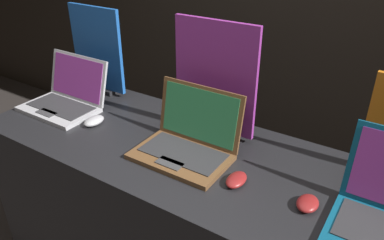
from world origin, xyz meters
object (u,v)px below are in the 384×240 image
object	(u,v)px
laptop_front	(66,97)
laptop_middle	(188,140)
mouse_middle	(236,180)
mouse_front	(94,121)
promo_stand_front	(97,53)
promo_stand_middle	(215,82)
mouse_back	(308,203)

from	to	relation	value
laptop_front	laptop_middle	distance (m)	0.75
laptop_middle	mouse_middle	xyz separation A→B (m)	(0.26, -0.07, -0.05)
laptop_front	mouse_middle	bearing A→B (deg)	-5.33
mouse_front	laptop_middle	size ratio (longest dim) A/B	0.29
mouse_front	mouse_middle	distance (m)	0.76
laptop_front	mouse_middle	distance (m)	1.02
laptop_front	promo_stand_front	world-z (taller)	promo_stand_front
laptop_middle	promo_stand_middle	world-z (taller)	promo_stand_middle
promo_stand_front	promo_stand_middle	xyz separation A→B (m)	(0.75, -0.06, 0.02)
mouse_front	laptop_front	bearing A→B (deg)	167.10
promo_stand_middle	mouse_back	size ratio (longest dim) A/B	5.18
promo_stand_middle	promo_stand_front	bearing A→B (deg)	175.53
laptop_middle	promo_stand_middle	bearing A→B (deg)	90.00
promo_stand_middle	mouse_back	xyz separation A→B (m)	(0.52, -0.27, -0.23)
laptop_front	promo_stand_front	distance (m)	0.30
laptop_middle	mouse_back	xyz separation A→B (m)	(0.52, -0.06, -0.04)
mouse_middle	mouse_back	world-z (taller)	mouse_back
mouse_front	promo_stand_middle	bearing A→B (deg)	25.70
promo_stand_front	mouse_back	xyz separation A→B (m)	(1.27, -0.33, -0.21)
mouse_front	mouse_middle	xyz separation A→B (m)	(0.76, -0.04, -0.00)
laptop_front	promo_stand_middle	xyz separation A→B (m)	(0.75, 0.19, 0.18)
laptop_front	promo_stand_front	xyz separation A→B (m)	(0.00, 0.24, 0.17)
mouse_middle	laptop_middle	bearing A→B (deg)	163.97
mouse_front	mouse_back	distance (m)	1.02
mouse_middle	mouse_back	xyz separation A→B (m)	(0.26, 0.01, 0.00)
promo_stand_front	mouse_back	size ratio (longest dim) A/B	4.78
mouse_middle	promo_stand_middle	xyz separation A→B (m)	(-0.26, 0.28, 0.23)
mouse_middle	mouse_front	bearing A→B (deg)	177.20
laptop_front	promo_stand_middle	size ratio (longest dim) A/B	0.75
mouse_front	promo_stand_front	xyz separation A→B (m)	(-0.25, 0.30, 0.21)
mouse_front	mouse_back	size ratio (longest dim) A/B	1.12
laptop_middle	mouse_back	world-z (taller)	laptop_middle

